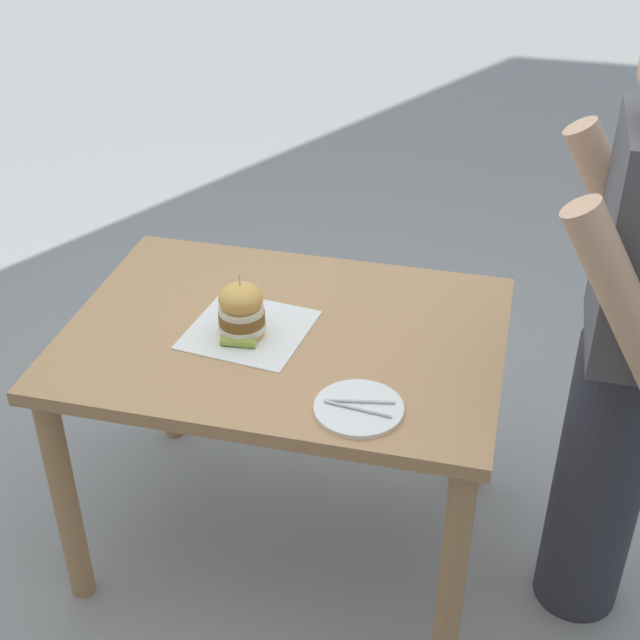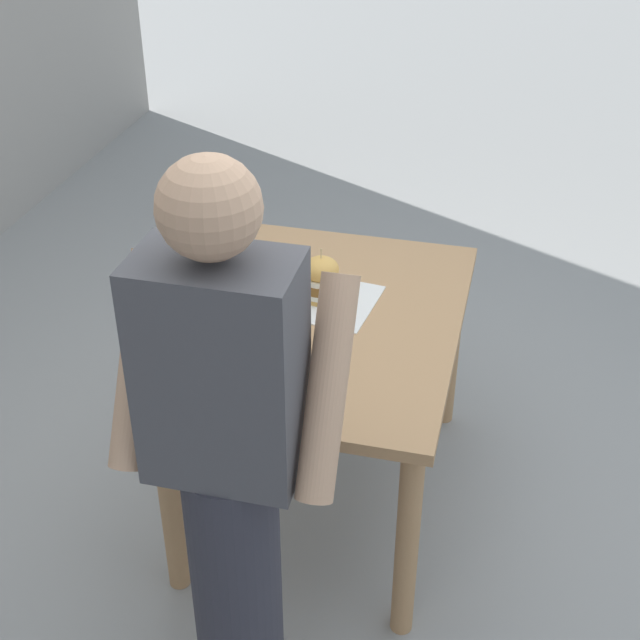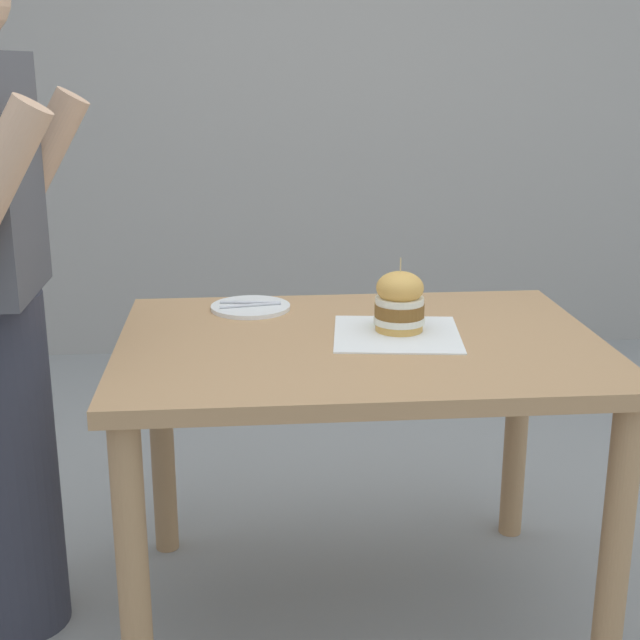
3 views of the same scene
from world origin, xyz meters
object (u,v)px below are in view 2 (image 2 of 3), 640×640
object	(u,v)px
pickle_spear	(303,294)
patio_table	(327,347)
diner_across_table	(229,468)
sandwich	(321,279)
side_plate_with_forks	(215,348)

from	to	relation	value
pickle_spear	patio_table	bearing A→B (deg)	137.38
patio_table	pickle_spear	distance (m)	0.20
diner_across_table	patio_table	bearing A→B (deg)	-92.10
sandwich	diner_across_table	size ratio (longest dim) A/B	0.11
patio_table	sandwich	world-z (taller)	sandwich
diner_across_table	side_plate_with_forks	bearing A→B (deg)	-67.09
patio_table	side_plate_with_forks	bearing A→B (deg)	42.36
patio_table	side_plate_with_forks	xyz separation A→B (m)	(0.29, 0.27, 0.13)
side_plate_with_forks	pickle_spear	bearing A→B (deg)	-116.95
side_plate_with_forks	diner_across_table	world-z (taller)	diner_across_table
sandwich	diner_across_table	xyz separation A→B (m)	(-0.01, 0.99, 0.03)
patio_table	sandwich	bearing A→B (deg)	-65.98
diner_across_table	sandwich	bearing A→B (deg)	-89.15
patio_table	diner_across_table	bearing A→B (deg)	87.90
patio_table	pickle_spear	bearing A→B (deg)	-42.62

